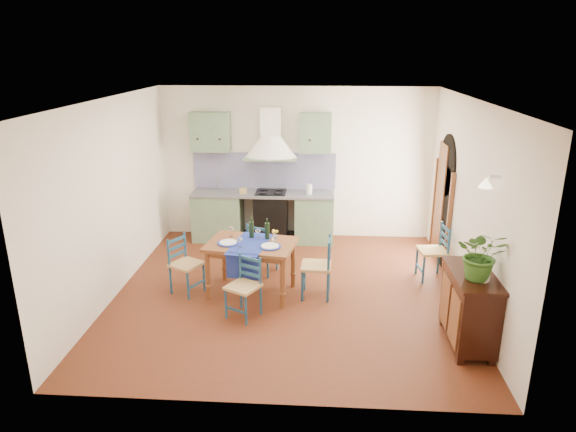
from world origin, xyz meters
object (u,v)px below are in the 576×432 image
at_px(dining_table, 251,249).
at_px(sideboard, 469,306).
at_px(chair_near, 244,286).
at_px(potted_plant, 482,254).

xyz_separation_m(dining_table, sideboard, (2.78, -1.18, -0.19)).
bearing_deg(dining_table, sideboard, -22.92).
xyz_separation_m(dining_table, chair_near, (-0.01, -0.67, -0.27)).
height_order(dining_table, sideboard, dining_table).
xyz_separation_m(sideboard, potted_plant, (0.02, -0.15, 0.73)).
bearing_deg(dining_table, potted_plant, -25.42).
xyz_separation_m(chair_near, sideboard, (2.79, -0.50, 0.08)).
distance_m(sideboard, potted_plant, 0.74).
bearing_deg(chair_near, sideboard, -10.25).
relative_size(dining_table, chair_near, 1.63).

